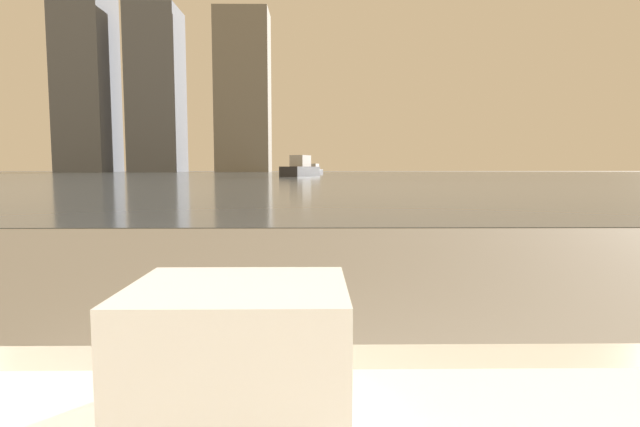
# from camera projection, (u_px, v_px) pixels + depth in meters

# --- Properties ---
(towel_stack) EXTENTS (0.26, 0.21, 0.16)m
(towel_stack) POSITION_uv_depth(u_px,v_px,m) (239.00, 349.00, 0.60)
(towel_stack) COLOR white
(towel_stack) RESTS_ON bathtub
(harbor_water) EXTENTS (180.00, 110.00, 0.01)m
(harbor_water) POSITION_uv_depth(u_px,v_px,m) (314.00, 175.00, 61.66)
(harbor_water) COLOR slate
(harbor_water) RESTS_ON ground_plane
(harbor_boat_0) EXTENTS (2.62, 4.19, 1.49)m
(harbor_boat_0) POSITION_uv_depth(u_px,v_px,m) (314.00, 170.00, 71.15)
(harbor_boat_0) COLOR #2D2D33
(harbor_boat_0) RESTS_ON harbor_water
(harbor_boat_3) EXTENTS (4.01, 5.98, 2.13)m
(harbor_boat_3) POSITION_uv_depth(u_px,v_px,m) (300.00, 169.00, 50.13)
(harbor_boat_3) COLOR #2D2D33
(harbor_boat_3) RESTS_ON harbor_water
(skyline_tower_0) EXTENTS (10.90, 13.25, 61.95)m
(skyline_tower_0) POSITION_uv_depth(u_px,v_px,m) (85.00, 36.00, 113.98)
(skyline_tower_0) COLOR slate
(skyline_tower_0) RESTS_ON ground_plane
(skyline_tower_1) EXTENTS (11.09, 11.24, 37.25)m
(skyline_tower_1) POSITION_uv_depth(u_px,v_px,m) (157.00, 91.00, 115.29)
(skyline_tower_1) COLOR slate
(skyline_tower_1) RESTS_ON ground_plane
(skyline_tower_2) EXTENTS (12.24, 9.35, 36.80)m
(skyline_tower_2) POSITION_uv_depth(u_px,v_px,m) (243.00, 92.00, 115.56)
(skyline_tower_2) COLOR gray
(skyline_tower_2) RESTS_ON ground_plane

